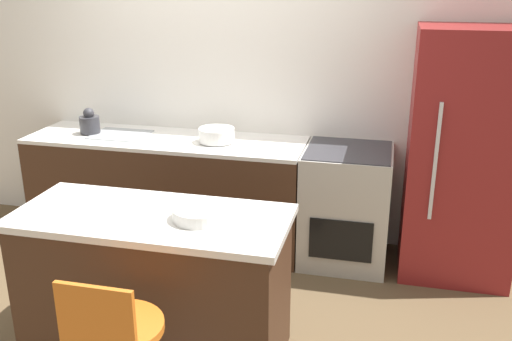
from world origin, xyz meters
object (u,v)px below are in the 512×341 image
object	(u,v)px
oven_range	(346,206)
refrigerator	(463,156)
kettle	(90,123)
mixing_bowl	(217,135)

from	to	relation	value
oven_range	refrigerator	bearing A→B (deg)	0.63
oven_range	kettle	size ratio (longest dim) A/B	4.31
oven_range	refrigerator	distance (m)	0.92
refrigerator	kettle	world-z (taller)	refrigerator
refrigerator	mixing_bowl	world-z (taller)	refrigerator
refrigerator	kettle	xyz separation A→B (m)	(-2.88, -0.02, 0.08)
kettle	mixing_bowl	size ratio (longest dim) A/B	0.75
kettle	mixing_bowl	distance (m)	1.08
oven_range	mixing_bowl	size ratio (longest dim) A/B	3.23
oven_range	kettle	xyz separation A→B (m)	(-2.09, -0.01, 0.53)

